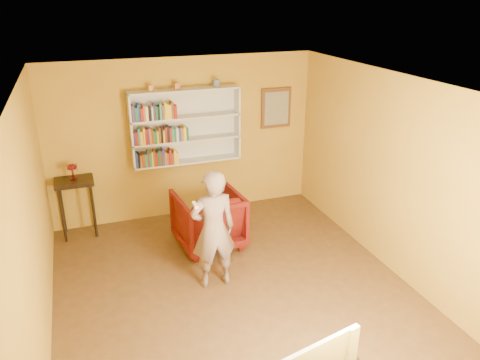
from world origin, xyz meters
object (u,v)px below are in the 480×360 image
at_px(console_table, 75,190).
at_px(person, 213,230).
at_px(armchair, 209,219).
at_px(ruby_lustre, 72,169).
at_px(bookshelf, 185,126).

xyz_separation_m(console_table, person, (1.63, -2.05, 0.03)).
xyz_separation_m(console_table, armchair, (1.86, -1.02, -0.35)).
height_order(console_table, ruby_lustre, ruby_lustre).
bearing_deg(armchair, bookshelf, -93.89).
distance_m(armchair, person, 1.11).
xyz_separation_m(ruby_lustre, person, (1.63, -2.05, -0.32)).
height_order(armchair, person, person).
bearing_deg(person, armchair, -102.39).
height_order(bookshelf, console_table, bookshelf).
bearing_deg(console_table, bookshelf, 4.99).
bearing_deg(ruby_lustre, armchair, -28.76).
height_order(bookshelf, ruby_lustre, bookshelf).
relative_size(bookshelf, armchair, 1.87).
bearing_deg(console_table, ruby_lustre, 135.00).
relative_size(bookshelf, person, 1.11).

